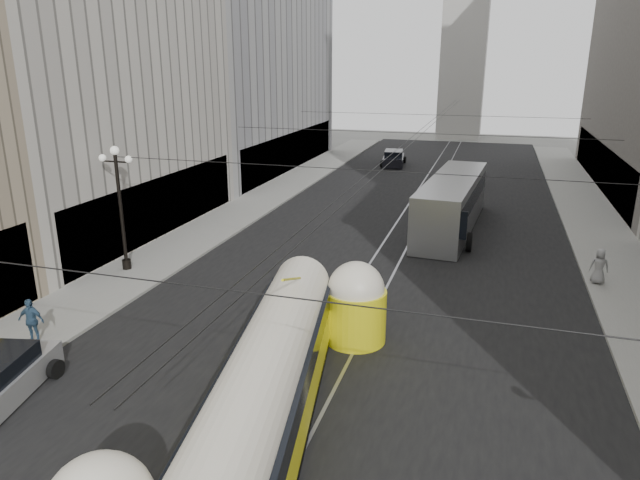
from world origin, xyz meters
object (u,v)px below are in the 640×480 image
Objects in this scene: streetcar at (270,380)px; pedestrian_sidewalk_left at (31,321)px; city_bus at (452,201)px; pedestrian_sidewalk_right at (599,266)px.

streetcar is 8.38× the size of pedestrian_sidewalk_left.
city_bus is 7.74× the size of pedestrian_sidewalk_right.
city_bus is at bearing 81.78° from streetcar.
city_bus reaches higher than pedestrian_sidewalk_left.
pedestrian_sidewalk_left is at bearing 35.69° from pedestrian_sidewalk_right.
pedestrian_sidewalk_right is 25.22m from pedestrian_sidewalk_left.
pedestrian_sidewalk_right is at bearing -46.85° from city_bus.
streetcar is at bearing 58.74° from pedestrian_sidewalk_right.
streetcar is 18.70m from pedestrian_sidewalk_right.
streetcar is at bearing -19.32° from pedestrian_sidewalk_left.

